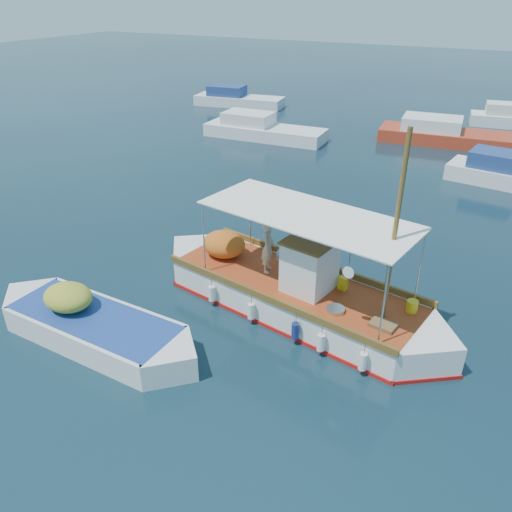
% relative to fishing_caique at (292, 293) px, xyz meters
% --- Properties ---
extents(ground, '(160.00, 160.00, 0.00)m').
position_rel_fishing_caique_xyz_m(ground, '(0.32, -0.40, -0.56)').
color(ground, black).
rests_on(ground, ground).
extents(fishing_caique, '(10.35, 4.19, 6.41)m').
position_rel_fishing_caique_xyz_m(fishing_caique, '(0.00, 0.00, 0.00)').
color(fishing_caique, white).
rests_on(fishing_caique, ground).
extents(dinghy, '(7.19, 2.19, 1.75)m').
position_rel_fishing_caique_xyz_m(dinghy, '(-4.40, -4.07, -0.19)').
color(dinghy, white).
rests_on(dinghy, ground).
extents(bg_boat_nw, '(8.16, 2.78, 1.80)m').
position_rel_fishing_caique_xyz_m(bg_boat_nw, '(-9.92, 17.35, -0.07)').
color(bg_boat_nw, silver).
rests_on(bg_boat_nw, ground).
extents(bg_boat_n, '(9.24, 3.59, 1.80)m').
position_rel_fishing_caique_xyz_m(bg_boat_n, '(1.28, 21.72, -0.07)').
color(bg_boat_n, '#A8311C').
rests_on(bg_boat_n, ground).
extents(bg_boat_ne, '(6.54, 3.07, 1.80)m').
position_rel_fishing_caique_xyz_m(bg_boat_ne, '(5.30, 15.24, -0.07)').
color(bg_boat_ne, silver).
rests_on(bg_boat_ne, ground).
extents(bg_boat_far_w, '(7.67, 3.33, 1.80)m').
position_rel_fishing_caique_xyz_m(bg_boat_far_w, '(-16.37, 25.39, -0.07)').
color(bg_boat_far_w, silver).
rests_on(bg_boat_far_w, ground).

